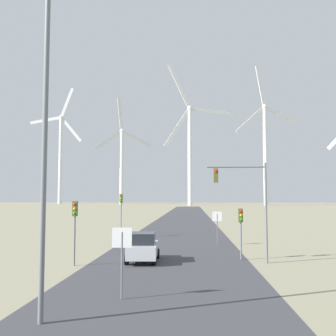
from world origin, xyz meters
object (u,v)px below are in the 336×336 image
traffic_light_post_mid_left (121,206)px  wind_turbine_right (265,144)px  streetlamp (45,113)px  wind_turbine_far_left (61,151)px  stop_sign_near (122,249)px  stop_sign_far (217,222)px  car_approaching (143,247)px  traffic_light_post_near_right (241,222)px  traffic_light_mast_overhead (246,193)px  wind_turbine_center (190,144)px  wind_turbine_left (122,158)px  traffic_light_post_near_left (75,218)px

traffic_light_post_mid_left → wind_turbine_right: size_ratio=0.06×
streetlamp → wind_turbine_far_left: 240.57m
stop_sign_near → stop_sign_far: (5.01, 17.98, 0.00)m
stop_sign_far → car_approaching: size_ratio=0.68×
stop_sign_far → traffic_light_post_near_right: bearing=-82.3°
wind_turbine_right → stop_sign_far: bearing=-102.0°
wind_turbine_far_left → traffic_light_mast_overhead: bearing=-68.4°
stop_sign_near → traffic_light_post_near_right: traffic_light_post_near_right is taller
traffic_light_post_mid_left → wind_turbine_center: wind_turbine_center is taller
traffic_light_mast_overhead → wind_turbine_far_left: size_ratio=0.09×
car_approaching → wind_turbine_center: wind_turbine_center is taller
stop_sign_near → wind_turbine_right: size_ratio=0.04×
traffic_light_post_mid_left → wind_turbine_right: wind_turbine_right is taller
traffic_light_mast_overhead → wind_turbine_far_left: bearing=111.6°
wind_turbine_left → traffic_light_post_near_left: bearing=-80.6°
wind_turbine_center → traffic_light_post_near_left: bearing=-92.1°
streetlamp → wind_turbine_center: wind_turbine_center is taller
traffic_light_mast_overhead → wind_turbine_right: size_ratio=0.09×
streetlamp → traffic_light_mast_overhead: 15.06m
traffic_light_post_near_right → traffic_light_post_mid_left: bearing=127.1°
stop_sign_near → wind_turbine_far_left: wind_turbine_far_left is taller
traffic_light_post_near_right → car_approaching: 6.60m
stop_sign_far → traffic_light_mast_overhead: 9.26m
traffic_light_post_mid_left → car_approaching: 15.57m
streetlamp → wind_turbine_far_left: size_ratio=0.15×
wind_turbine_left → traffic_light_post_mid_left: bearing=-79.8°
streetlamp → stop_sign_far: 22.84m
traffic_light_post_near_left → traffic_light_post_near_right: 10.63m
wind_turbine_center → traffic_light_post_mid_left: bearing=-92.4°
stop_sign_far → traffic_light_post_mid_left: size_ratio=0.65×
traffic_light_post_mid_left → wind_turbine_center: size_ratio=0.06×
streetlamp → wind_turbine_left: size_ratio=0.18×
stop_sign_near → wind_turbine_far_left: bearing=109.4°
stop_sign_near → wind_turbine_far_left: size_ratio=0.04×
car_approaching → wind_turbine_right: 183.26m
traffic_light_post_near_left → wind_turbine_center: bearing=87.9°
traffic_light_mast_overhead → wind_turbine_center: bearing=91.3°
traffic_light_post_near_right → wind_turbine_far_left: wind_turbine_far_left is taller
streetlamp → wind_turbine_right: bearing=77.3°
car_approaching → streetlamp: bearing=-98.2°
wind_turbine_left → wind_turbine_far_left: bearing=167.5°
traffic_light_post_mid_left → wind_turbine_right: bearing=74.4°
traffic_light_post_near_right → traffic_light_post_mid_left: traffic_light_post_mid_left is taller
traffic_light_mast_overhead → wind_turbine_center: (-4.06, 172.93, 26.60)m
stop_sign_far → traffic_light_mast_overhead: traffic_light_mast_overhead is taller
streetlamp → stop_sign_far: size_ratio=3.92×
wind_turbine_center → wind_turbine_left: bearing=141.4°
stop_sign_far → wind_turbine_left: (-43.51, 196.55, 25.29)m
wind_turbine_far_left → traffic_light_post_near_right: bearing=-68.3°
traffic_light_post_near_left → car_approaching: size_ratio=0.92×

